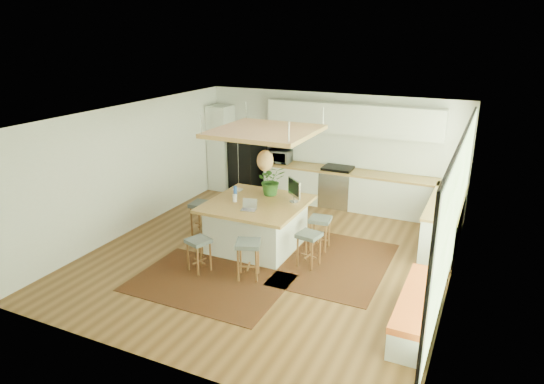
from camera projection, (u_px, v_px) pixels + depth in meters
The scene contains 33 objects.
floor at pixel (270, 255), 9.33m from camera, with size 7.00×7.00×0.00m, color #583619.
ceiling at pixel (270, 116), 8.46m from camera, with size 7.00×7.00×0.00m, color white.
wall_back at pixel (331, 148), 11.90m from camera, with size 6.50×6.50×0.00m, color silver.
wall_front at pixel (148, 270), 5.90m from camera, with size 6.50×6.50×0.00m, color silver.
wall_left at pixel (132, 168), 10.20m from camera, with size 7.00×7.00×0.00m, color silver.
wall_right at pixel (457, 216), 7.59m from camera, with size 7.00×7.00×0.00m, color silver.
window_wall at pixel (455, 213), 7.59m from camera, with size 0.10×6.20×2.60m, color black, non-canonical shape.
pantry at pixel (221, 148), 12.88m from camera, with size 0.55×0.60×2.25m, color silver.
back_counter_base at pixel (347, 190), 11.70m from camera, with size 4.20×0.60×0.88m, color silver.
back_counter_top at pixel (348, 172), 11.55m from camera, with size 4.24×0.64×0.05m, color olive.
backsplash at pixel (352, 151), 11.66m from camera, with size 4.20×0.02×0.80m, color white.
upper_cabinets at pixel (352, 119), 11.27m from camera, with size 4.20×0.34×0.70m, color silver.
range at pixel (337, 186), 11.78m from camera, with size 0.76×0.62×1.00m, color #A5A5AA, non-canonical shape.
right_counter_base at pixel (444, 222), 9.73m from camera, with size 0.60×2.50×0.88m, color silver.
right_counter_top at pixel (447, 201), 9.58m from camera, with size 0.64×2.54×0.05m, color olive.
window_bench at pixel (418, 310), 7.03m from camera, with size 0.52×2.00×0.50m, color silver, non-canonical shape.
ceiling_panel at pixel (265, 145), 9.14m from camera, with size 1.86×1.86×0.80m, color olive, non-canonical shape.
rug_near at pixel (209, 283), 8.29m from camera, with size 2.60×1.80×0.01m, color black.
rug_right at pixel (337, 263), 8.97m from camera, with size 1.80×2.60×0.01m, color black.
fridge at pixel (248, 159), 12.62m from camera, with size 0.83×0.65×1.67m, color black, non-canonical shape.
island at pixel (257, 224), 9.57m from camera, with size 1.85×1.85×0.93m, color olive, non-canonical shape.
stool_near_left at pixel (199, 253), 8.60m from camera, with size 0.37×0.37×0.63m, color #464D4E, non-canonical shape.
stool_near_right at pixel (248, 259), 8.35m from camera, with size 0.41×0.41×0.69m, color #464D4E, non-canonical shape.
stool_right_front at pixel (309, 248), 8.78m from camera, with size 0.39×0.39×0.65m, color #464D4E, non-canonical shape.
stool_right_back at pixel (320, 233), 9.46m from camera, with size 0.40×0.40×0.67m, color #464D4E, non-canonical shape.
stool_left_side at pixel (202, 218), 10.17m from camera, with size 0.42×0.42×0.71m, color #464D4E, non-canonical shape.
laptop at pixel (248, 204), 8.98m from camera, with size 0.28×0.30×0.21m, color #A5A5AA, non-canonical shape.
monitor at pixel (294, 189), 9.36m from camera, with size 0.51×0.18×0.47m, color #A5A5AA, non-canonical shape.
microwave at pixel (279, 155), 12.20m from camera, with size 0.59×0.33×0.40m, color #A5A5AA.
island_plant at pixel (271, 183), 9.78m from camera, with size 0.55×0.61×0.48m, color #1E4C19.
island_bowl at pixel (238, 190), 10.05m from camera, with size 0.20×0.20×0.05m, color white.
island_bottle_0 at pixel (234, 192), 9.70m from camera, with size 0.07×0.07×0.19m, color blue.
island_bottle_1 at pixel (235, 197), 9.42m from camera, with size 0.07×0.07×0.19m, color white.
Camera 1 is at (3.61, -7.64, 4.14)m, focal length 31.88 mm.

